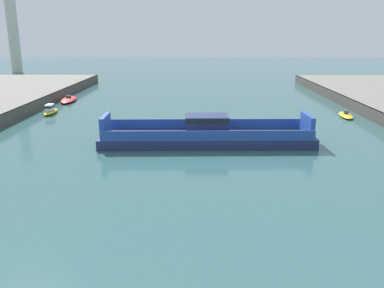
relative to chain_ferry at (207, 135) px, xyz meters
The scene contains 5 objects.
chain_ferry is the anchor object (origin of this frame).
moored_boat_near_left 29.47m from the chain_ferry, 144.67° to the left, with size 1.54×5.15×1.55m.
moored_boat_near_right 26.35m from the chain_ferry, 36.07° to the left, with size 2.51×5.74×0.96m.
moored_boat_mid_left 38.41m from the chain_ferry, 130.61° to the left, with size 3.61×8.61×1.10m.
smokestack_distant_a 106.16m from the chain_ferry, 124.56° to the left, with size 3.56×3.56×29.10m.
Camera 1 is at (0.61, -14.27, 12.22)m, focal length 37.72 mm.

